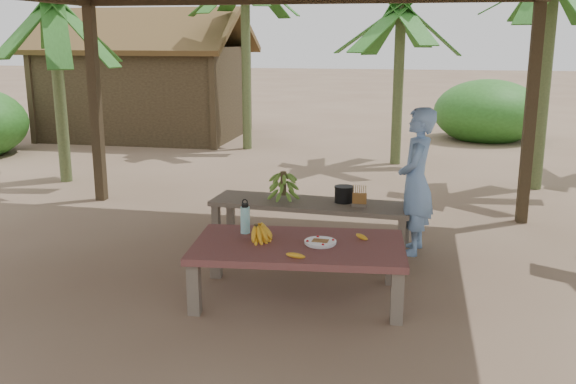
% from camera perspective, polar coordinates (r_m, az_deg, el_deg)
% --- Properties ---
extents(ground, '(80.00, 80.00, 0.00)m').
position_cam_1_polar(ground, '(6.32, -2.95, -6.99)').
color(ground, brown).
rests_on(ground, ground).
extents(work_table, '(1.89, 1.17, 0.50)m').
position_cam_1_polar(work_table, '(5.53, 0.95, -5.24)').
color(work_table, brown).
rests_on(work_table, ground).
extents(bench, '(2.24, 0.75, 0.45)m').
position_cam_1_polar(bench, '(7.08, 2.01, -1.32)').
color(bench, brown).
rests_on(bench, ground).
extents(ripe_banana_bunch, '(0.28, 0.24, 0.16)m').
position_cam_1_polar(ripe_banana_bunch, '(5.56, -2.86, -3.54)').
color(ripe_banana_bunch, yellow).
rests_on(ripe_banana_bunch, work_table).
extents(plate, '(0.27, 0.27, 0.04)m').
position_cam_1_polar(plate, '(5.48, 2.89, -4.50)').
color(plate, white).
rests_on(plate, work_table).
extents(loose_banana_front, '(0.16, 0.08, 0.04)m').
position_cam_1_polar(loose_banana_front, '(5.15, 0.68, -5.67)').
color(loose_banana_front, yellow).
rests_on(loose_banana_front, work_table).
extents(loose_banana_side, '(0.14, 0.10, 0.04)m').
position_cam_1_polar(loose_banana_side, '(5.65, 6.58, -3.98)').
color(loose_banana_side, yellow).
rests_on(loose_banana_side, work_table).
extents(water_flask, '(0.09, 0.09, 0.32)m').
position_cam_1_polar(water_flask, '(5.77, -3.82, -2.40)').
color(water_flask, '#42CECF').
rests_on(water_flask, work_table).
extents(green_banana_stalk, '(0.32, 0.32, 0.34)m').
position_cam_1_polar(green_banana_stalk, '(7.10, -0.41, 0.61)').
color(green_banana_stalk, '#598C2D').
rests_on(green_banana_stalk, bench).
extents(cooking_pot, '(0.20, 0.20, 0.17)m').
position_cam_1_polar(cooking_pot, '(7.06, 4.99, -0.23)').
color(cooking_pot, black).
rests_on(cooking_pot, bench).
extents(skewer_rack, '(0.19, 0.09, 0.24)m').
position_cam_1_polar(skewer_rack, '(6.89, 6.38, -0.33)').
color(skewer_rack, '#A57F47').
rests_on(skewer_rack, bench).
extents(woman, '(0.43, 0.60, 1.53)m').
position_cam_1_polar(woman, '(6.76, 11.30, 0.92)').
color(woman, '#6D93CE').
rests_on(woman, ground).
extents(hut, '(4.40, 3.43, 2.85)m').
position_cam_1_polar(hut, '(15.01, -12.26, 9.08)').
color(hut, black).
rests_on(hut, ground).
extents(banana_plant_n, '(1.80, 1.80, 2.94)m').
position_cam_1_polar(banana_plant_n, '(11.49, 9.99, 14.61)').
color(banana_plant_n, '#596638').
rests_on(banana_plant_n, ground).
extents(banana_plant_w, '(1.80, 1.80, 2.90)m').
position_cam_1_polar(banana_plant_w, '(10.49, -20.12, 13.91)').
color(banana_plant_w, '#596638').
rests_on(banana_plant_w, ground).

